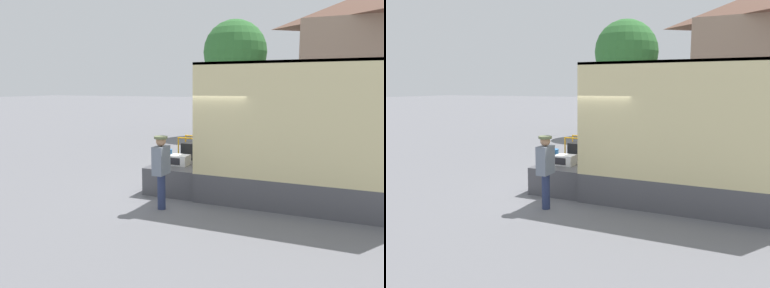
{
  "view_description": "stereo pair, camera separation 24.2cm",
  "coord_description": "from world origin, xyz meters",
  "views": [
    {
      "loc": [
        3.34,
        -8.92,
        2.71
      ],
      "look_at": [
        -0.4,
        -0.2,
        1.24
      ],
      "focal_mm": 35.0,
      "sensor_mm": 36.0,
      "label": 1
    },
    {
      "loc": [
        3.56,
        -8.83,
        2.71
      ],
      "look_at": [
        -0.4,
        -0.2,
        1.24
      ],
      "focal_mm": 35.0,
      "sensor_mm": 36.0,
      "label": 2
    }
  ],
  "objects": [
    {
      "name": "microwave",
      "position": [
        -0.7,
        -0.34,
        0.82
      ],
      "size": [
        0.49,
        0.42,
        0.26
      ],
      "color": "white",
      "rests_on": "tailgate_deck"
    },
    {
      "name": "tailgate_deck",
      "position": [
        -0.7,
        0.0,
        0.35
      ],
      "size": [
        1.4,
        2.09,
        0.69
      ],
      "primitive_type": "cube",
      "color": "#4C4C51",
      "rests_on": "ground"
    },
    {
      "name": "ground_plane",
      "position": [
        0.0,
        0.0,
        0.0
      ],
      "size": [
        160.0,
        160.0,
        0.0
      ],
      "primitive_type": "plane",
      "color": "slate"
    },
    {
      "name": "orange_bucket",
      "position": [
        -1.21,
        -0.04,
        0.86
      ],
      "size": [
        0.29,
        0.29,
        0.34
      ],
      "color": "#3370B2",
      "rests_on": "tailgate_deck"
    },
    {
      "name": "street_tree",
      "position": [
        -2.54,
        10.56,
        4.46
      ],
      "size": [
        3.35,
        3.35,
        6.17
      ],
      "color": "brown",
      "rests_on": "ground"
    },
    {
      "name": "worker_person",
      "position": [
        -0.44,
        -1.81,
        1.0
      ],
      "size": [
        0.29,
        0.44,
        1.64
      ],
      "color": "navy",
      "rests_on": "ground"
    },
    {
      "name": "box_truck",
      "position": [
        3.86,
        0.0,
        0.92
      ],
      "size": [
        6.58,
        2.2,
        3.24
      ],
      "color": "silver",
      "rests_on": "ground"
    },
    {
      "name": "portable_generator",
      "position": [
        -0.69,
        0.56,
        0.93
      ],
      "size": [
        0.69,
        0.53,
        0.63
      ],
      "color": "black",
      "rests_on": "tailgate_deck"
    }
  ]
}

